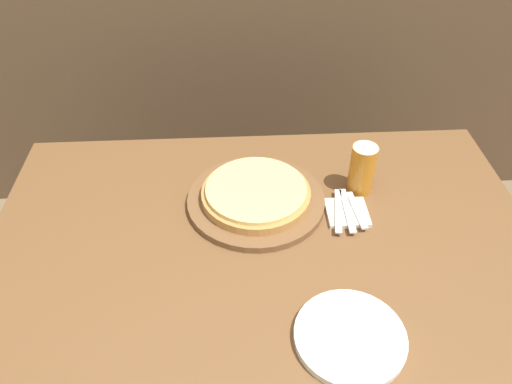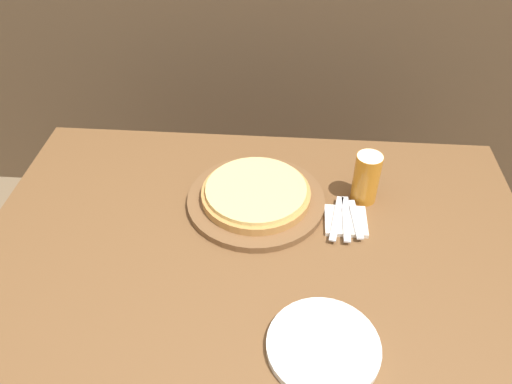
% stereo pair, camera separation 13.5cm
% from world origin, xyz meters
% --- Properties ---
extents(ground_plane, '(12.00, 12.00, 0.00)m').
position_xyz_m(ground_plane, '(0.00, 0.00, 0.00)').
color(ground_plane, '#756047').
extents(dining_table, '(1.41, 0.91, 0.70)m').
position_xyz_m(dining_table, '(0.00, 0.00, 0.35)').
color(dining_table, brown).
rests_on(dining_table, ground_plane).
extents(pizza_on_board, '(0.38, 0.38, 0.06)m').
position_xyz_m(pizza_on_board, '(-0.01, 0.13, 0.73)').
color(pizza_on_board, brown).
rests_on(pizza_on_board, dining_table).
extents(beer_glass, '(0.07, 0.07, 0.15)m').
position_xyz_m(beer_glass, '(0.28, 0.17, 0.78)').
color(beer_glass, '#B7701E').
rests_on(beer_glass, dining_table).
extents(dinner_plate, '(0.24, 0.24, 0.02)m').
position_xyz_m(dinner_plate, '(0.16, -0.31, 0.71)').
color(dinner_plate, silver).
rests_on(dinner_plate, dining_table).
extents(napkin_stack, '(0.11, 0.11, 0.01)m').
position_xyz_m(napkin_stack, '(0.23, 0.07, 0.71)').
color(napkin_stack, white).
rests_on(napkin_stack, dining_table).
extents(fork, '(0.05, 0.17, 0.00)m').
position_xyz_m(fork, '(0.20, 0.07, 0.72)').
color(fork, silver).
rests_on(fork, napkin_stack).
extents(dinner_knife, '(0.02, 0.17, 0.00)m').
position_xyz_m(dinner_knife, '(0.23, 0.07, 0.72)').
color(dinner_knife, silver).
rests_on(dinner_knife, napkin_stack).
extents(spoon, '(0.03, 0.15, 0.00)m').
position_xyz_m(spoon, '(0.25, 0.07, 0.72)').
color(spoon, silver).
rests_on(spoon, napkin_stack).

